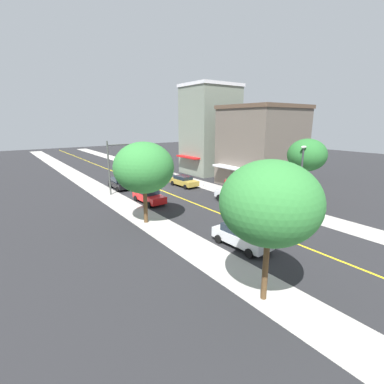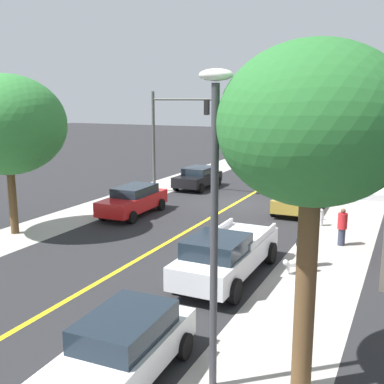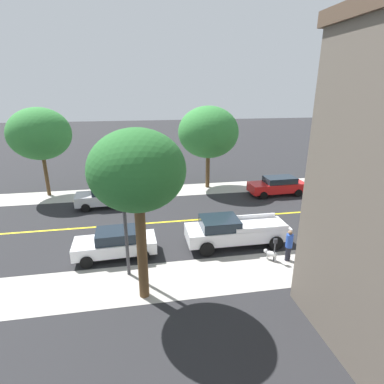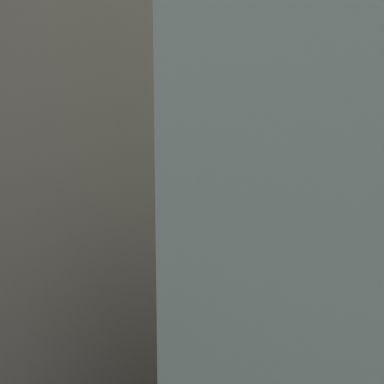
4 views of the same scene
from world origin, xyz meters
The scene contains 19 objects.
ground_plane centered at (0.00, 0.00, 0.00)m, with size 140.00×140.00×0.00m, color #262628.
sidewalk_left centered at (-6.62, 0.00, 0.00)m, with size 3.11×126.00×0.01m, color #ADA8A0.
sidewalk_right centered at (6.62, 0.00, 0.00)m, with size 3.11×126.00×0.01m, color #ADA8A0.
road_centerline_stripe centered at (0.00, 0.00, 0.00)m, with size 0.20×126.00×0.00m, color yellow.
street_tree_left_near centered at (7.07, 10.35, 4.99)m, with size 5.24×5.24×7.23m.
street_tree_left_far centered at (-7.55, 16.49, 5.61)m, with size 3.74×3.74×7.26m.
fire_hydrant centered at (-5.51, 2.93, 0.43)m, with size 0.44×0.24×0.87m.
parking_meter centered at (-5.92, 9.73, 0.86)m, with size 0.12×0.18×1.30m.
traffic_light_mast centered at (4.97, -1.05, 4.33)m, with size 4.32×0.32×6.60m.
street_lamp centered at (-5.80, 17.19, 4.12)m, with size 0.70×0.36×6.71m.
red_sedan_right_curb centered at (4.00, 4.98, 0.81)m, with size 2.10×4.77×1.54m.
white_sedan_left_curb centered at (-3.93, 17.86, 0.79)m, with size 2.11×4.37×1.52m.
grey_sedan_left_curb centered at (-3.78, -5.79, 0.84)m, with size 2.10×4.65×1.62m.
gold_sedan_left_curb centered at (-3.74, 0.50, 0.78)m, with size 2.19×4.62×1.47m.
black_sedan_right_curb centered at (4.03, -3.36, 0.77)m, with size 2.16×4.34×1.46m.
white_pickup_truck centered at (-3.79, 11.27, 0.88)m, with size 2.22×5.83×1.71m.
pedestrian_red_shirt centered at (-6.88, 5.71, 0.84)m, with size 0.40×0.40×1.61m.
pedestrian_blue_shirt centered at (-5.97, 8.99, 0.91)m, with size 0.36×0.36×1.73m.
small_dog centered at (-5.76, 9.86, 0.37)m, with size 0.63×0.67×0.56m.
Camera 2 is at (-9.31, 25.58, 6.15)m, focal length 43.50 mm.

